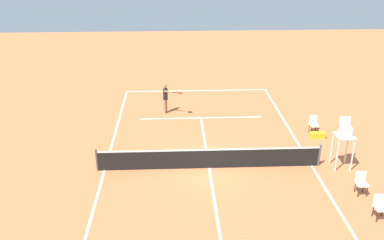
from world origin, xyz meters
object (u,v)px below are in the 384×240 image
courtside_chair_far (361,182)px  equipment_bag (318,135)px  umpire_chair (345,135)px  player_serving (166,96)px  courtside_chair_near (380,206)px  courtside_chair_mid (314,123)px  tennis_ball (179,126)px

courtside_chair_far → equipment_bag: (0.08, -5.18, -0.38)m
umpire_chair → courtside_chair_far: umpire_chair is taller
player_serving → courtside_chair_far: size_ratio=1.92×
courtside_chair_near → courtside_chair_mid: bearing=-88.8°
umpire_chair → courtside_chair_near: bearing=90.6°
courtside_chair_mid → courtside_chair_far: 5.82m
courtside_chair_near → equipment_bag: courtside_chair_near is taller
courtside_chair_mid → equipment_bag: (-0.06, 0.64, -0.38)m
player_serving → equipment_bag: 8.81m
tennis_ball → courtside_chair_near: size_ratio=0.07×
player_serving → courtside_chair_near: 13.26m
courtside_chair_near → equipment_bag: 6.83m
tennis_ball → equipment_bag: equipment_bag is taller
player_serving → courtside_chair_far: bearing=64.7°
tennis_ball → courtside_chair_near: courtside_chair_near is taller
umpire_chair → equipment_bag: size_ratio=3.17×
umpire_chair → courtside_chair_near: (-0.04, 3.81, -1.07)m
courtside_chair_mid → equipment_bag: size_ratio=1.25×
courtside_chair_near → courtside_chair_far: (0.02, -1.64, 0.00)m
courtside_chair_mid → player_serving: bearing=-21.4°
tennis_ball → umpire_chair: umpire_chair is taller
courtside_chair_near → equipment_bag: bearing=-89.2°
player_serving → courtside_chair_mid: player_serving is taller
courtside_chair_mid → equipment_bag: courtside_chair_mid is taller
tennis_ball → umpire_chair: (-7.29, 4.74, 1.57)m
tennis_ball → courtside_chair_far: (-7.31, 6.92, 0.50)m
courtside_chair_far → equipment_bag: size_ratio=1.25×
tennis_ball → player_serving: bearing=-70.8°
umpire_chair → equipment_bag: (0.06, -3.01, -1.46)m
player_serving → courtside_chair_near: size_ratio=1.92×
umpire_chair → courtside_chair_near: 3.96m
umpire_chair → courtside_chair_mid: size_ratio=2.54×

